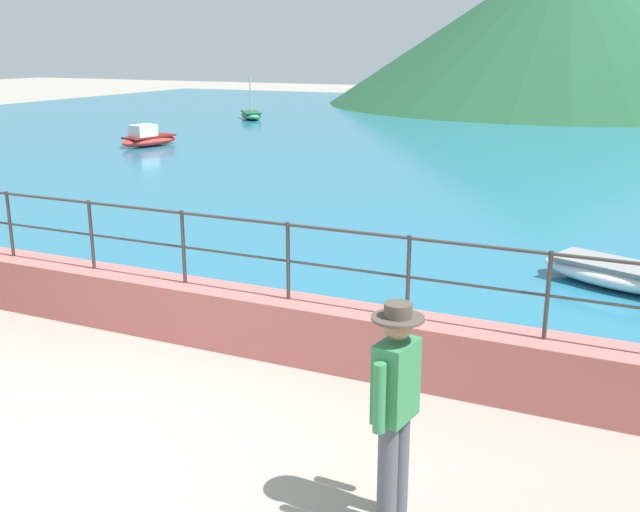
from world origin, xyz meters
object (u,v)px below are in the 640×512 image
object	(u,v)px
boat_0	(618,274)
boat_4	(148,138)
person_walking	(395,404)
boat_2	(251,115)

from	to	relation	value
boat_0	boat_4	xyz separation A→B (m)	(-16.14, 9.95, 0.07)
person_walking	boat_0	size ratio (longest dim) A/B	0.71
person_walking	boat_4	bearing A→B (deg)	132.19
person_walking	boat_2	distance (m)	31.49
person_walking	boat_2	size ratio (longest dim) A/B	0.74
boat_0	boat_4	size ratio (longest dim) A/B	1.01
boat_0	boat_4	world-z (taller)	boat_4
person_walking	boat_2	xyz separation A→B (m)	(-16.72, 26.67, -0.71)
person_walking	boat_0	distance (m)	6.75
boat_4	boat_0	bearing A→B (deg)	-31.66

